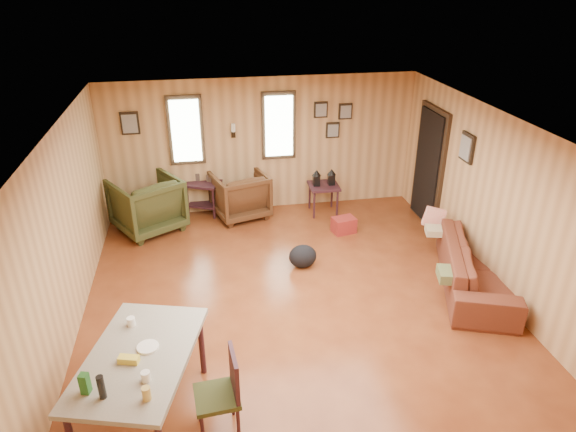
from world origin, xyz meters
name	(u,v)px	position (x,y,z in m)	size (l,w,h in m)	color
room	(302,208)	(0.17, 0.27, 1.21)	(5.54, 6.04, 2.44)	brown
sofa	(478,260)	(2.56, -0.15, 0.42)	(2.17, 0.63, 0.85)	brown
recliner_brown	(240,193)	(-0.46, 2.69, 0.45)	(0.88, 0.82, 0.91)	#4A2B16
recliner_green	(147,202)	(-2.04, 2.43, 0.51)	(1.00, 0.94, 1.03)	#373A1A
end_table	(204,191)	(-1.07, 2.95, 0.42)	(0.75, 0.72, 0.74)	#391921
side_table	(324,184)	(1.04, 2.56, 0.57)	(0.54, 0.54, 0.84)	#391921
cooler	(344,225)	(1.20, 1.74, 0.13)	(0.42, 0.34, 0.26)	maroon
backpack	(303,256)	(0.29, 0.77, 0.18)	(0.43, 0.34, 0.36)	black
sofa_pillows	(444,247)	(2.18, 0.13, 0.50)	(0.80, 1.76, 0.36)	#586036
dining_table	(139,362)	(-1.82, -1.76, 0.72)	(1.33, 1.76, 1.02)	gray
dining_chair	(224,390)	(-1.05, -2.04, 0.51)	(0.44, 0.44, 0.91)	#373A1A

